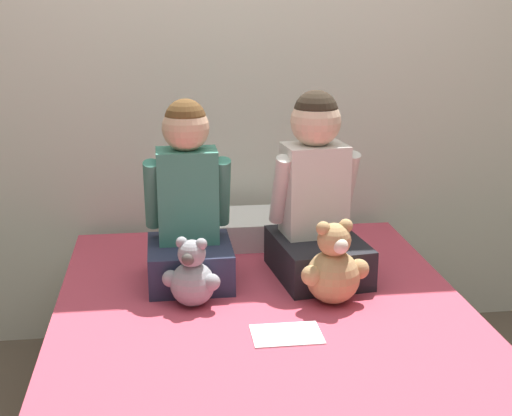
{
  "coord_description": "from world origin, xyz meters",
  "views": [
    {
      "loc": [
        -0.3,
        -1.94,
        1.49
      ],
      "look_at": [
        0.0,
        0.37,
        0.79
      ],
      "focal_mm": 50.0,
      "sensor_mm": 36.0,
      "label": 1
    }
  ],
  "objects": [
    {
      "name": "pillow_at_headboard",
      "position": [
        0.0,
        0.82,
        0.56
      ],
      "size": [
        0.51,
        0.3,
        0.11
      ],
      "color": "white",
      "rests_on": "bed"
    },
    {
      "name": "teddy_bear_held_by_left_child",
      "position": [
        -0.23,
        0.22,
        0.61
      ],
      "size": [
        0.19,
        0.15,
        0.23
      ],
      "rotation": [
        0.0,
        0.0,
        -0.35
      ],
      "color": "#939399",
      "rests_on": "bed"
    },
    {
      "name": "child_on_right",
      "position": [
        0.23,
        0.45,
        0.78
      ],
      "size": [
        0.34,
        0.42,
        0.66
      ],
      "rotation": [
        0.0,
        0.0,
        0.12
      ],
      "color": "black",
      "rests_on": "bed"
    },
    {
      "name": "wall_behind_bed",
      "position": [
        0.0,
        1.09,
        1.25
      ],
      "size": [
        8.0,
        0.06,
        2.5
      ],
      "color": "silver",
      "rests_on": "ground_plane"
    },
    {
      "name": "child_on_left",
      "position": [
        -0.23,
        0.45,
        0.78
      ],
      "size": [
        0.3,
        0.31,
        0.64
      ],
      "rotation": [
        0.0,
        0.0,
        0.01
      ],
      "color": "#282D47",
      "rests_on": "bed"
    },
    {
      "name": "bed",
      "position": [
        0.0,
        0.0,
        0.25
      ],
      "size": [
        1.37,
        2.0,
        0.51
      ],
      "color": "#997F60",
      "rests_on": "ground_plane"
    },
    {
      "name": "sign_card",
      "position": [
        0.04,
        -0.03,
        0.51
      ],
      "size": [
        0.21,
        0.15,
        0.0
      ],
      "color": "white",
      "rests_on": "bed"
    },
    {
      "name": "teddy_bear_held_by_right_child",
      "position": [
        0.23,
        0.18,
        0.63
      ],
      "size": [
        0.23,
        0.18,
        0.28
      ],
      "rotation": [
        0.0,
        0.0,
        0.21
      ],
      "color": "tan",
      "rests_on": "bed"
    }
  ]
}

